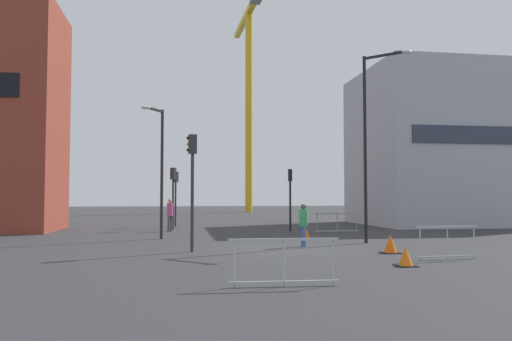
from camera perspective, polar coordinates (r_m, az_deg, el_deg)
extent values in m
plane|color=#333335|center=(19.59, 2.91, -8.83)|extent=(160.00, 160.00, 0.00)
cube|color=black|center=(29.82, -26.21, 8.67)|extent=(1.10, 0.06, 1.30)
cube|color=#A8AAB2|center=(38.75, 20.82, 2.37)|extent=(12.18, 9.77, 10.89)
cube|color=#2D3847|center=(34.62, 24.86, 3.66)|extent=(10.23, 0.08, 1.10)
cylinder|color=gold|center=(63.81, -0.81, 6.58)|extent=(0.90, 0.90, 25.00)
cube|color=gold|center=(69.52, -1.20, 16.78)|extent=(1.25, 14.71, 0.70)
cylinder|color=black|center=(22.44, 12.22, 2.41)|extent=(0.14, 0.14, 8.14)
cube|color=black|center=(22.78, 14.35, 12.51)|extent=(1.41, 1.43, 0.10)
ellipsoid|color=silver|center=(22.45, 16.66, 12.72)|extent=(0.44, 0.24, 0.16)
cylinder|color=#232326|center=(24.31, -10.58, -0.38)|extent=(0.14, 0.14, 6.13)
cube|color=#232326|center=(24.04, -11.40, 6.77)|extent=(0.79, 1.24, 0.10)
ellipsoid|color=silver|center=(23.47, -12.33, 6.96)|extent=(0.44, 0.24, 0.16)
cylinder|color=#2D2D30|center=(33.82, -9.08, -3.80)|extent=(0.12, 0.12, 2.93)
cube|color=#2D2D30|center=(33.83, -9.05, -0.72)|extent=(0.37, 0.37, 0.70)
sphere|color=red|center=(33.72, -9.27, -0.34)|extent=(0.11, 0.11, 0.11)
sphere|color=#3C2905|center=(33.71, -9.27, -0.71)|extent=(0.11, 0.11, 0.11)
sphere|color=#07330F|center=(33.71, -9.27, -1.09)|extent=(0.11, 0.11, 0.11)
cylinder|color=#2D2D30|center=(30.68, -9.36, -3.81)|extent=(0.12, 0.12, 3.01)
cube|color=#2D2D30|center=(30.71, -9.33, -0.35)|extent=(0.37, 0.36, 0.70)
sphere|color=red|center=(30.83, -9.58, 0.06)|extent=(0.11, 0.11, 0.11)
sphere|color=#3C2905|center=(30.82, -9.58, -0.35)|extent=(0.11, 0.11, 0.11)
sphere|color=#07330F|center=(30.81, -9.58, -0.76)|extent=(0.11, 0.11, 0.11)
cylinder|color=#2D2D30|center=(18.54, -7.21, -3.61)|extent=(0.12, 0.12, 3.58)
cube|color=#2D2D30|center=(18.64, -7.17, 2.98)|extent=(0.32, 0.28, 0.70)
sphere|color=#390605|center=(18.63, -7.70, 3.66)|extent=(0.11, 0.11, 0.11)
sphere|color=#F2A514|center=(18.61, -7.70, 2.99)|extent=(0.11, 0.11, 0.11)
sphere|color=#07330F|center=(18.58, -7.71, 2.32)|extent=(0.11, 0.11, 0.11)
cylinder|color=black|center=(29.49, 3.89, -4.01)|extent=(0.12, 0.12, 2.88)
cube|color=black|center=(29.51, 3.87, -0.53)|extent=(0.29, 0.32, 0.70)
sphere|color=#390605|center=(29.70, 3.87, -0.12)|extent=(0.11, 0.11, 0.11)
sphere|color=#F2A514|center=(29.69, 3.87, -0.54)|extent=(0.11, 0.11, 0.11)
sphere|color=#07330F|center=(29.68, 3.87, -0.97)|extent=(0.11, 0.11, 0.11)
cylinder|color=#4C4C51|center=(29.17, -9.58, -5.95)|extent=(0.14, 0.14, 0.89)
cylinder|color=#4C4C51|center=(29.01, -9.82, -5.97)|extent=(0.14, 0.14, 0.89)
cylinder|color=#D14C8C|center=(29.06, -9.69, -4.36)|extent=(0.34, 0.34, 0.74)
sphere|color=tan|center=(29.05, -9.68, -3.39)|extent=(0.24, 0.24, 0.24)
cylinder|color=#33519E|center=(20.54, 5.31, -7.40)|extent=(0.14, 0.14, 0.81)
cylinder|color=#33519E|center=(20.35, 5.45, -7.44)|extent=(0.14, 0.14, 0.81)
cylinder|color=#2D844C|center=(20.40, 5.37, -5.33)|extent=(0.34, 0.34, 0.68)
sphere|color=brown|center=(20.38, 5.37, -4.07)|extent=(0.22, 0.22, 0.22)
cube|color=#B2B5BA|center=(17.29, 20.78, -5.95)|extent=(2.15, 0.23, 0.06)
cube|color=#B2B5BA|center=(17.37, 20.84, -9.08)|extent=(2.15, 0.23, 0.06)
cylinder|color=#B2B5BA|center=(16.81, 18.05, -7.88)|extent=(0.04, 0.04, 1.05)
cylinder|color=#B2B5BA|center=(17.33, 20.81, -7.68)|extent=(0.04, 0.04, 1.05)
cylinder|color=#B2B5BA|center=(17.89, 23.40, -7.48)|extent=(0.04, 0.04, 1.05)
cube|color=gray|center=(28.25, 9.12, -4.83)|extent=(2.55, 0.23, 0.06)
cube|color=gray|center=(28.30, 9.13, -6.75)|extent=(2.55, 0.23, 0.06)
cylinder|color=gray|center=(27.87, 6.93, -5.95)|extent=(0.04, 0.04, 1.05)
cylinder|color=gray|center=(28.28, 9.13, -5.89)|extent=(0.04, 0.04, 1.05)
cylinder|color=gray|center=(28.72, 11.26, -5.82)|extent=(0.04, 0.04, 1.05)
cube|color=#B2B5BA|center=(11.47, 3.19, -7.80)|extent=(2.50, 0.16, 0.06)
cube|color=#B2B5BA|center=(11.59, 3.20, -12.48)|extent=(2.50, 0.16, 0.06)
cylinder|color=#B2B5BA|center=(11.39, -2.49, -10.49)|extent=(0.04, 0.04, 1.05)
cylinder|color=#B2B5BA|center=(11.52, 3.20, -10.40)|extent=(0.04, 0.04, 1.05)
cylinder|color=#B2B5BA|center=(11.77, 8.70, -10.21)|extent=(0.04, 0.04, 1.05)
cube|color=black|center=(18.71, 14.93, -8.97)|extent=(0.65, 0.65, 0.03)
cone|color=#E55B0F|center=(18.68, 14.92, -8.01)|extent=(0.50, 0.50, 0.66)
cube|color=black|center=(23.91, 5.66, -7.70)|extent=(0.58, 0.58, 0.03)
cone|color=#E55B0F|center=(23.89, 5.66, -7.03)|extent=(0.45, 0.45, 0.59)
cube|color=black|center=(15.44, 16.55, -10.27)|extent=(0.57, 0.57, 0.03)
cone|color=orange|center=(15.41, 16.54, -9.27)|extent=(0.43, 0.43, 0.57)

